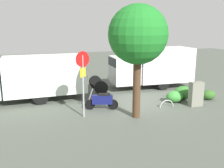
# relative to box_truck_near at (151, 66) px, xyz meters

# --- Properties ---
(ground_plane) EXTENTS (60.00, 60.00, 0.00)m
(ground_plane) POSITION_rel_box_truck_near_xyz_m (2.81, 3.53, -1.60)
(ground_plane) COLOR #4D5249
(box_truck_near) EXTENTS (7.48, 2.44, 2.90)m
(box_truck_near) POSITION_rel_box_truck_near_xyz_m (0.00, 0.00, 0.00)
(box_truck_near) COLOR black
(box_truck_near) RESTS_ON ground
(box_truck_far) EXTENTS (8.55, 2.43, 2.69)m
(box_truck_far) POSITION_rel_box_truck_near_xyz_m (8.56, 0.87, -0.07)
(box_truck_far) COLOR black
(box_truck_far) RESTS_ON ground
(motorcycle) EXTENTS (1.75, 0.78, 1.20)m
(motorcycle) POSITION_rel_box_truck_near_xyz_m (4.78, 3.77, -1.08)
(motorcycle) COLOR black
(motorcycle) RESTS_ON ground
(stop_sign) EXTENTS (0.71, 0.33, 3.29)m
(stop_sign) POSITION_rel_box_truck_near_xyz_m (5.96, 4.60, 0.59)
(stop_sign) COLOR #9E9EA3
(stop_sign) RESTS_ON ground
(street_tree) EXTENTS (2.80, 2.80, 5.46)m
(street_tree) POSITION_rel_box_truck_near_xyz_m (3.48, 5.41, 2.41)
(street_tree) COLOR #47301E
(street_tree) RESTS_ON ground
(utility_cabinet) EXTENTS (0.76, 0.40, 1.39)m
(utility_cabinet) POSITION_rel_box_truck_near_xyz_m (-0.45, 4.78, -0.91)
(utility_cabinet) COLOR slate
(utility_cabinet) RESTS_ON ground
(bike_rack_hoop) EXTENTS (0.85, 0.06, 0.85)m
(bike_rack_hoop) POSITION_rel_box_truck_near_xyz_m (1.23, 4.51, -1.60)
(bike_rack_hoop) COLOR #B7B7BC
(bike_rack_hoop) RESTS_ON ground
(shrub_near_sign) EXTENTS (1.21, 0.99, 0.82)m
(shrub_near_sign) POSITION_rel_box_truck_near_xyz_m (-0.55, 3.40, -1.19)
(shrub_near_sign) COLOR #33762D
(shrub_near_sign) RESTS_ON ground
(shrub_mid_verge) EXTENTS (0.88, 0.72, 0.60)m
(shrub_mid_verge) POSITION_rel_box_truck_near_xyz_m (-1.98, 3.97, -1.30)
(shrub_mid_verge) COLOR #2F5E23
(shrub_mid_verge) RESTS_ON ground
(shrub_by_tree) EXTENTS (1.01, 0.83, 0.69)m
(shrub_by_tree) POSITION_rel_box_truck_near_xyz_m (0.31, 3.81, -1.26)
(shrub_by_tree) COLOR #3A8938
(shrub_by_tree) RESTS_ON ground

